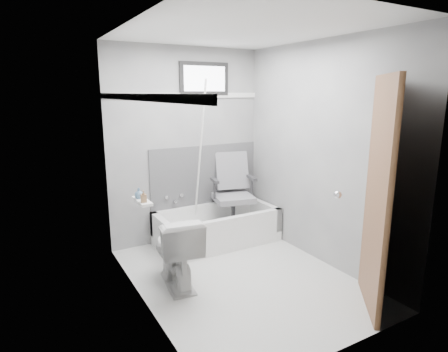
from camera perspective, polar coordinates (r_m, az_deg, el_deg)
floor at (r=3.98m, az=2.58°, el=-15.18°), size 2.60×2.60×0.00m
ceiling at (r=3.56m, az=2.99°, el=21.40°), size 2.60×2.60×0.00m
wall_back at (r=4.72m, az=-5.73°, el=4.58°), size 2.00×0.02×2.40m
wall_front at (r=2.61m, az=18.25°, el=-2.63°), size 2.00×0.02×2.40m
wall_left at (r=3.17m, az=-12.69°, el=0.36°), size 0.02×2.60×2.40m
wall_right at (r=4.19m, az=14.41°, el=3.24°), size 0.02×2.60×2.40m
bathtub at (r=4.73m, az=-1.06°, el=-7.71°), size 1.50×0.70×0.42m
office_chair at (r=4.78m, az=1.44°, el=-2.50°), size 0.68×0.68×0.98m
toilet at (r=3.73m, az=-7.32°, el=-11.16°), size 0.50×0.78×0.71m
door at (r=3.44m, az=28.88°, el=-3.41°), size 0.78×0.78×2.00m
window at (r=4.77m, az=-3.04°, el=14.59°), size 0.66×0.04×0.40m
backerboard at (r=4.88m, az=-2.90°, el=0.13°), size 1.50×0.02×0.78m
trim_back at (r=4.66m, az=-5.83°, el=12.13°), size 2.00×0.02×0.06m
trim_left at (r=3.10m, az=-13.02°, el=11.64°), size 0.02×2.60×0.06m
pole at (r=4.55m, az=-3.74°, el=2.40°), size 0.02×0.41×1.92m
shelf at (r=3.45m, az=-12.36°, el=-3.75°), size 0.10×0.32×0.02m
soap_bottle_a at (r=3.36m, az=-12.16°, el=-3.04°), size 0.06×0.06×0.11m
soap_bottle_b at (r=3.49m, az=-12.85°, el=-2.58°), size 0.09×0.09×0.10m
faucet at (r=4.75m, az=-7.62°, el=-3.45°), size 0.26×0.10×0.16m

